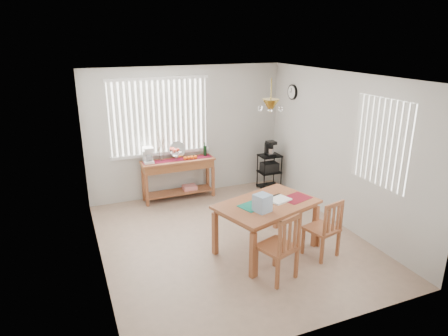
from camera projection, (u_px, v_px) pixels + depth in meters
name	position (u px, v px, depth m)	size (l,w,h in m)	color
ground	(231.00, 241.00, 6.44)	(4.00, 4.50, 0.01)	tan
room_shell	(232.00, 138.00, 5.92)	(4.20, 4.70, 2.70)	beige
sideboard	(179.00, 169.00, 7.92)	(1.45, 0.41, 0.81)	#A15C36
sideboard_items	(166.00, 155.00, 7.75)	(1.38, 0.34, 0.62)	maroon
wire_cart	(269.00, 168.00, 8.49)	(0.44, 0.35, 0.75)	black
cart_items	(270.00, 148.00, 8.35)	(0.18, 0.21, 0.31)	black
dining_table	(267.00, 209.00, 5.94)	(1.67, 1.33, 0.78)	#A15C36
table_items	(267.00, 202.00, 5.71)	(1.22, 0.56, 0.25)	#14735C
chair_left	(279.00, 247.00, 5.29)	(0.57, 0.57, 0.97)	#A15C36
chair_right	(324.00, 229.00, 5.85)	(0.51, 0.51, 0.91)	#A15C36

